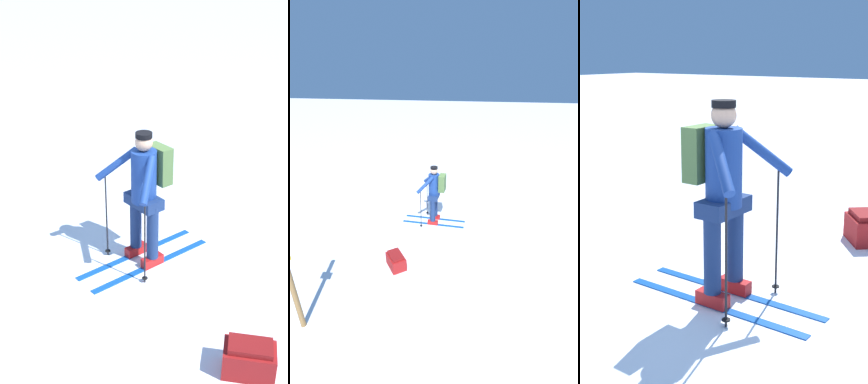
{
  "view_description": "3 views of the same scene",
  "coord_description": "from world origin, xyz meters",
  "views": [
    {
      "loc": [
        -3.67,
        -4.5,
        3.92
      ],
      "look_at": [
        0.04,
        -0.0,
        0.99
      ],
      "focal_mm": 50.0,
      "sensor_mm": 36.0,
      "label": 1
    },
    {
      "loc": [
        1.36,
        -6.61,
        4.06
      ],
      "look_at": [
        0.04,
        -0.0,
        0.99
      ],
      "focal_mm": 24.0,
      "sensor_mm": 36.0,
      "label": 2
    },
    {
      "loc": [
        -2.46,
        3.56,
        2.12
      ],
      "look_at": [
        0.04,
        -0.0,
        0.99
      ],
      "focal_mm": 50.0,
      "sensor_mm": 36.0,
      "label": 3
    }
  ],
  "objects": [
    {
      "name": "skier",
      "position": [
        0.07,
        -0.0,
        1.01
      ],
      "size": [
        1.85,
        1.0,
        1.76
      ],
      "color": "#144C9E",
      "rests_on": "ground_plane"
    },
    {
      "name": "ground_plane",
      "position": [
        0.0,
        0.0,
        0.0
      ],
      "size": [
        80.0,
        80.0,
        0.0
      ],
      "primitive_type": "plane",
      "color": "white"
    },
    {
      "name": "dropped_backpack",
      "position": [
        -0.42,
        -2.16,
        0.17
      ],
      "size": [
        0.57,
        0.6,
        0.36
      ],
      "color": "maroon",
      "rests_on": "ground_plane"
    }
  ]
}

